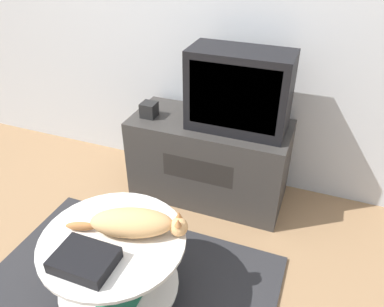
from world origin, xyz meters
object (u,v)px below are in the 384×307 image
object	(u,v)px
tv	(239,91)
speaker	(149,110)
dvd_box	(85,260)
cat	(134,223)

from	to	relation	value
tv	speaker	world-z (taller)	tv
dvd_box	cat	xyz separation A→B (m)	(0.11, 0.25, 0.03)
speaker	dvd_box	bearing A→B (deg)	-77.71
speaker	cat	distance (m)	0.97
tv	cat	world-z (taller)	tv
dvd_box	speaker	bearing A→B (deg)	102.29
speaker	cat	size ratio (longest dim) A/B	0.17
dvd_box	cat	distance (m)	0.28
cat	dvd_box	bearing A→B (deg)	-131.71
speaker	tv	bearing A→B (deg)	5.86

